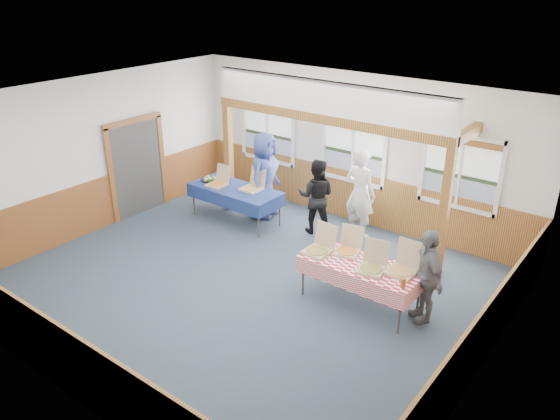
% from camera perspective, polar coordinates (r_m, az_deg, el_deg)
% --- Properties ---
extents(floor, '(8.00, 8.00, 0.00)m').
position_cam_1_polar(floor, '(9.69, -3.35, -7.69)').
color(floor, '#2B3A46').
rests_on(floor, ground).
extents(ceiling, '(8.00, 8.00, 0.00)m').
position_cam_1_polar(ceiling, '(8.47, -3.87, 11.10)').
color(ceiling, white).
rests_on(ceiling, wall_back).
extents(wall_back, '(8.00, 0.00, 8.00)m').
position_cam_1_polar(wall_back, '(11.66, 7.79, 6.34)').
color(wall_back, silver).
rests_on(wall_back, floor).
extents(wall_front, '(8.00, 0.00, 8.00)m').
position_cam_1_polar(wall_front, '(7.01, -22.82, -7.81)').
color(wall_front, silver).
rests_on(wall_front, floor).
extents(wall_left, '(0.00, 8.00, 8.00)m').
position_cam_1_polar(wall_left, '(11.83, -18.49, 5.58)').
color(wall_left, silver).
rests_on(wall_left, floor).
extents(wall_right, '(0.00, 8.00, 8.00)m').
position_cam_1_polar(wall_right, '(7.25, 21.27, -6.46)').
color(wall_right, silver).
rests_on(wall_right, floor).
extents(wainscot_back, '(7.98, 0.05, 1.10)m').
position_cam_1_polar(wainscot_back, '(11.99, 7.45, 1.52)').
color(wainscot_back, brown).
rests_on(wainscot_back, floor).
extents(wainscot_front, '(7.98, 0.05, 1.10)m').
position_cam_1_polar(wainscot_front, '(7.59, -21.37, -14.54)').
color(wainscot_front, brown).
rests_on(wainscot_front, floor).
extents(wainscot_left, '(0.05, 6.98, 1.10)m').
position_cam_1_polar(wainscot_left, '(12.16, -17.79, 0.86)').
color(wainscot_left, brown).
rests_on(wainscot_left, floor).
extents(wainscot_right, '(0.05, 6.98, 1.10)m').
position_cam_1_polar(wainscot_right, '(7.81, 19.93, -13.10)').
color(wainscot_right, brown).
rests_on(wainscot_right, floor).
extents(cased_opening, '(0.06, 1.30, 2.10)m').
position_cam_1_polar(cased_opening, '(12.46, -14.70, 4.25)').
color(cased_opening, '#393939').
rests_on(cased_opening, wall_left).
extents(window_left, '(1.56, 0.10, 1.46)m').
position_cam_1_polar(window_left, '(12.84, -1.26, 8.55)').
color(window_left, white).
rests_on(window_left, wall_back).
extents(window_mid, '(1.56, 0.10, 1.46)m').
position_cam_1_polar(window_mid, '(11.60, 7.70, 6.66)').
color(window_mid, white).
rests_on(window_mid, wall_back).
extents(window_right, '(1.56, 0.10, 1.46)m').
position_cam_1_polar(window_right, '(10.71, 18.39, 4.18)').
color(window_right, white).
rests_on(window_right, wall_back).
extents(post_left, '(0.15, 0.15, 2.40)m').
position_cam_1_polar(post_left, '(12.27, -5.37, 5.38)').
color(post_left, '#5D3614').
rests_on(post_left, floor).
extents(post_right, '(0.15, 0.15, 2.40)m').
position_cam_1_polar(post_right, '(9.79, 16.75, -0.45)').
color(post_right, '#5D3614').
rests_on(post_right, floor).
extents(cross_beam, '(5.15, 0.18, 0.18)m').
position_cam_1_polar(cross_beam, '(10.43, 4.68, 9.48)').
color(cross_beam, '#5D3614').
rests_on(cross_beam, post_left).
extents(table_left, '(2.06, 0.92, 0.76)m').
position_cam_1_polar(table_left, '(11.79, -4.71, 2.07)').
color(table_left, '#393939').
rests_on(table_left, floor).
extents(table_right, '(2.00, 0.98, 0.76)m').
position_cam_1_polar(table_right, '(8.87, 8.41, -5.86)').
color(table_right, '#393939').
rests_on(table_right, floor).
extents(pizza_box_a, '(0.39, 0.47, 0.42)m').
position_cam_1_polar(pizza_box_a, '(11.93, -6.51, 2.87)').
color(pizza_box_a, tan).
rests_on(pizza_box_a, table_left).
extents(pizza_box_b, '(0.40, 0.49, 0.44)m').
position_cam_1_polar(pizza_box_b, '(11.65, -2.91, 2.46)').
color(pizza_box_b, tan).
rests_on(pizza_box_b, table_left).
extents(pizza_box_c, '(0.43, 0.52, 0.45)m').
position_cam_1_polar(pizza_box_c, '(9.07, 4.04, -4.06)').
color(pizza_box_c, tan).
rests_on(pizza_box_c, table_right).
extents(pizza_box_d, '(0.46, 0.53, 0.41)m').
position_cam_1_polar(pizza_box_d, '(9.11, 7.09, -4.08)').
color(pizza_box_d, tan).
rests_on(pizza_box_d, table_right).
extents(pizza_box_e, '(0.49, 0.56, 0.43)m').
position_cam_1_polar(pizza_box_e, '(8.65, 9.59, -5.84)').
color(pizza_box_e, tan).
rests_on(pizza_box_e, table_right).
extents(pizza_box_f, '(0.43, 0.52, 0.46)m').
position_cam_1_polar(pizza_box_f, '(8.68, 12.68, -6.00)').
color(pizza_box_f, tan).
rests_on(pizza_box_f, table_right).
extents(veggie_tray, '(0.39, 0.39, 0.09)m').
position_cam_1_polar(veggie_tray, '(12.25, -7.34, 3.21)').
color(veggie_tray, black).
rests_on(veggie_tray, table_left).
extents(drink_glass, '(0.07, 0.07, 0.15)m').
position_cam_1_polar(drink_glass, '(8.29, 12.73, -7.45)').
color(drink_glass, '#904E18').
rests_on(drink_glass, table_right).
extents(woman_white, '(0.72, 0.51, 1.86)m').
position_cam_1_polar(woman_white, '(11.09, 8.37, 1.70)').
color(woman_white, silver).
rests_on(woman_white, floor).
extents(woman_black, '(0.95, 0.87, 1.59)m').
position_cam_1_polar(woman_black, '(11.23, 3.81, 1.44)').
color(woman_black, black).
rests_on(woman_black, floor).
extents(man_blue, '(0.78, 1.03, 1.90)m').
position_cam_1_polar(man_blue, '(11.92, -1.65, 3.65)').
color(man_blue, '#38468C').
rests_on(man_blue, floor).
extents(person_grey, '(0.93, 0.87, 1.54)m').
position_cam_1_polar(person_grey, '(8.69, 15.02, -6.63)').
color(person_grey, slate).
rests_on(person_grey, floor).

